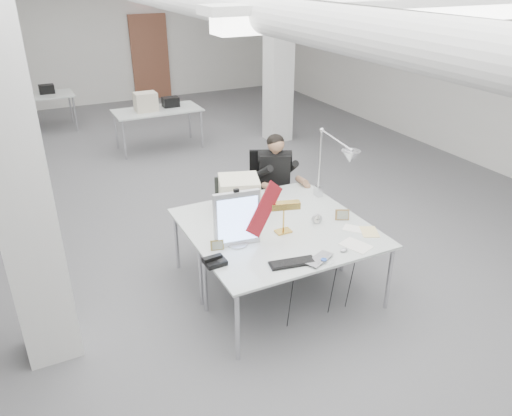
{
  "coord_description": "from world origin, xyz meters",
  "views": [
    {
      "loc": [
        -2.23,
        -6.05,
        3.21
      ],
      "look_at": [
        -0.22,
        -2.0,
        0.99
      ],
      "focal_mm": 35.0,
      "sensor_mm": 36.0,
      "label": 1
    }
  ],
  "objects_px": {
    "seated_person": "(275,168)",
    "architect_lamp": "(332,171)",
    "office_chair": "(273,190)",
    "monitor": "(237,219)",
    "desk_phone": "(215,262)",
    "desk_main": "(299,247)",
    "bankers_lamp": "(284,216)",
    "beige_monitor": "(239,195)",
    "laptop": "(324,261)"
  },
  "relations": [
    {
      "from": "seated_person",
      "to": "desk_phone",
      "type": "height_order",
      "value": "seated_person"
    },
    {
      "from": "laptop",
      "to": "architect_lamp",
      "type": "xyz_separation_m",
      "value": [
        0.75,
        1.0,
        0.39
      ]
    },
    {
      "from": "architect_lamp",
      "to": "beige_monitor",
      "type": "bearing_deg",
      "value": 151.22
    },
    {
      "from": "laptop",
      "to": "desk_phone",
      "type": "distance_m",
      "value": 1.0
    },
    {
      "from": "monitor",
      "to": "bankers_lamp",
      "type": "distance_m",
      "value": 0.53
    },
    {
      "from": "seated_person",
      "to": "monitor",
      "type": "xyz_separation_m",
      "value": [
        -1.11,
        -1.28,
        0.14
      ]
    },
    {
      "from": "beige_monitor",
      "to": "desk_main",
      "type": "bearing_deg",
      "value": -58.55
    },
    {
      "from": "office_chair",
      "to": "architect_lamp",
      "type": "relative_size",
      "value": 1.47
    },
    {
      "from": "laptop",
      "to": "bankers_lamp",
      "type": "distance_m",
      "value": 0.69
    },
    {
      "from": "architect_lamp",
      "to": "bankers_lamp",
      "type": "bearing_deg",
      "value": -170.43
    },
    {
      "from": "office_chair",
      "to": "monitor",
      "type": "xyz_separation_m",
      "value": [
        -1.11,
        -1.33,
        0.45
      ]
    },
    {
      "from": "monitor",
      "to": "desk_phone",
      "type": "xyz_separation_m",
      "value": [
        -0.33,
        -0.23,
        -0.26
      ]
    },
    {
      "from": "office_chair",
      "to": "monitor",
      "type": "height_order",
      "value": "monitor"
    },
    {
      "from": "beige_monitor",
      "to": "architect_lamp",
      "type": "xyz_separation_m",
      "value": [
        1.01,
        -0.28,
        0.2
      ]
    },
    {
      "from": "seated_person",
      "to": "office_chair",
      "type": "bearing_deg",
      "value": 114.93
    },
    {
      "from": "office_chair",
      "to": "beige_monitor",
      "type": "xyz_separation_m",
      "value": [
        -0.8,
        -0.69,
        0.37
      ]
    },
    {
      "from": "desk_main",
      "to": "office_chair",
      "type": "bearing_deg",
      "value": 70.03
    },
    {
      "from": "office_chair",
      "to": "bankers_lamp",
      "type": "relative_size",
      "value": 3.17
    },
    {
      "from": "monitor",
      "to": "laptop",
      "type": "height_order",
      "value": "monitor"
    },
    {
      "from": "desk_main",
      "to": "seated_person",
      "type": "distance_m",
      "value": 1.68
    },
    {
      "from": "desk_main",
      "to": "architect_lamp",
      "type": "relative_size",
      "value": 2.25
    },
    {
      "from": "laptop",
      "to": "beige_monitor",
      "type": "bearing_deg",
      "value": 76.24
    },
    {
      "from": "seated_person",
      "to": "beige_monitor",
      "type": "distance_m",
      "value": 1.03
    },
    {
      "from": "office_chair",
      "to": "bankers_lamp",
      "type": "height_order",
      "value": "office_chair"
    },
    {
      "from": "desk_phone",
      "to": "beige_monitor",
      "type": "bearing_deg",
      "value": 51.47
    },
    {
      "from": "desk_main",
      "to": "seated_person",
      "type": "height_order",
      "value": "seated_person"
    },
    {
      "from": "seated_person",
      "to": "bankers_lamp",
      "type": "distance_m",
      "value": 1.39
    },
    {
      "from": "bankers_lamp",
      "to": "beige_monitor",
      "type": "bearing_deg",
      "value": 125.17
    },
    {
      "from": "architect_lamp",
      "to": "laptop",
      "type": "bearing_deg",
      "value": -140.07
    },
    {
      "from": "desk_main",
      "to": "beige_monitor",
      "type": "distance_m",
      "value": 0.97
    },
    {
      "from": "office_chair",
      "to": "monitor",
      "type": "relative_size",
      "value": 2.09
    },
    {
      "from": "office_chair",
      "to": "seated_person",
      "type": "xyz_separation_m",
      "value": [
        0.0,
        -0.05,
        0.31
      ]
    },
    {
      "from": "desk_main",
      "to": "monitor",
      "type": "relative_size",
      "value": 3.21
    },
    {
      "from": "monitor",
      "to": "laptop",
      "type": "distance_m",
      "value": 0.91
    },
    {
      "from": "seated_person",
      "to": "desk_phone",
      "type": "distance_m",
      "value": 2.08
    },
    {
      "from": "bankers_lamp",
      "to": "beige_monitor",
      "type": "relative_size",
      "value": 0.88
    },
    {
      "from": "monitor",
      "to": "desk_phone",
      "type": "height_order",
      "value": "monitor"
    },
    {
      "from": "desk_main",
      "to": "monitor",
      "type": "distance_m",
      "value": 0.67
    },
    {
      "from": "bankers_lamp",
      "to": "beige_monitor",
      "type": "xyz_separation_m",
      "value": [
        -0.21,
        0.62,
        0.01
      ]
    },
    {
      "from": "desk_main",
      "to": "laptop",
      "type": "xyz_separation_m",
      "value": [
        0.05,
        -0.35,
        0.02
      ]
    },
    {
      "from": "seated_person",
      "to": "architect_lamp",
      "type": "height_order",
      "value": "architect_lamp"
    },
    {
      "from": "desk_main",
      "to": "seated_person",
      "type": "relative_size",
      "value": 2.26
    },
    {
      "from": "laptop",
      "to": "beige_monitor",
      "type": "height_order",
      "value": "beige_monitor"
    },
    {
      "from": "seated_person",
      "to": "monitor",
      "type": "distance_m",
      "value": 1.7
    },
    {
      "from": "laptop",
      "to": "desk_phone",
      "type": "height_order",
      "value": "desk_phone"
    },
    {
      "from": "bankers_lamp",
      "to": "desk_phone",
      "type": "height_order",
      "value": "bankers_lamp"
    },
    {
      "from": "desk_main",
      "to": "laptop",
      "type": "distance_m",
      "value": 0.36
    },
    {
      "from": "monitor",
      "to": "seated_person",
      "type": "bearing_deg",
      "value": 56.71
    },
    {
      "from": "office_chair",
      "to": "monitor",
      "type": "distance_m",
      "value": 1.79
    },
    {
      "from": "desk_main",
      "to": "desk_phone",
      "type": "xyz_separation_m",
      "value": [
        -0.85,
        0.07,
        0.04
      ]
    }
  ]
}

